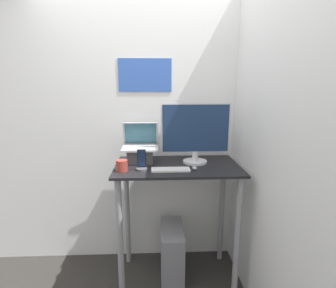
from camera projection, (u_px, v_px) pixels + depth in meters
wall_back at (174, 130)px, 2.51m from camera, size 6.00×0.06×2.60m
wall_side_right at (265, 145)px, 1.86m from camera, size 0.05×6.00×2.60m
desk at (177, 193)px, 2.23m from camera, size 1.03×0.61×1.07m
laptop at (140, 152)px, 2.23m from camera, size 0.30×0.26×0.34m
monitor at (195, 134)px, 2.19m from camera, size 0.58×0.20×0.51m
keyboard at (171, 169)px, 2.03m from camera, size 0.30×0.10×0.02m
mouse at (194, 168)px, 2.05m from camera, size 0.04×0.06×0.03m
cell_phone at (142, 165)px, 2.03m from camera, size 0.08×0.08×0.17m
computer_tower at (172, 253)px, 2.34m from camera, size 0.19×0.43×0.51m
mug at (122, 166)px, 2.01m from camera, size 0.09×0.09×0.09m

